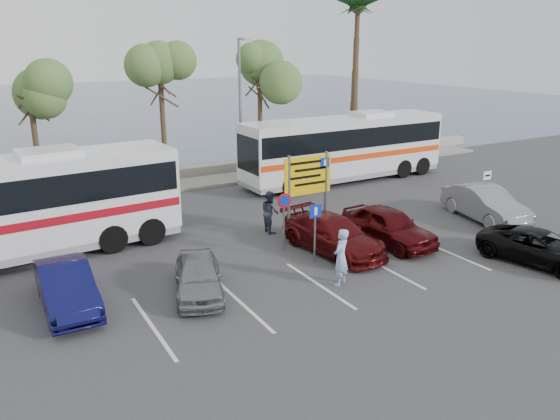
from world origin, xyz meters
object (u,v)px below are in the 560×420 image
car_silver_a (198,276)px  suv_black (540,248)px  car_maroon (333,235)px  car_red (388,226)px  car_silver_b (485,204)px  street_lamp_right (241,103)px  coach_bus_right (344,150)px  car_blue (66,287)px  pedestrian_far (270,212)px  direction_sign (308,182)px  pedestrian_near (341,257)px

car_silver_a → suv_black: bearing=1.1°
car_maroon → suv_black: bearing=-45.6°
car_silver_a → car_red: 8.52m
car_silver_a → car_silver_b: 14.42m
street_lamp_right → car_red: bearing=-87.7°
suv_black → coach_bus_right: bearing=72.2°
coach_bus_right → car_blue: size_ratio=3.03×
car_silver_a → car_maroon: bearing=27.6°
street_lamp_right → suv_black: 17.93m
street_lamp_right → pedestrian_far: bearing=-108.6°
direction_sign → suv_black: bearing=-48.2°
coach_bus_right → suv_black: 14.11m
coach_bus_right → pedestrian_far: coach_bus_right is taller
coach_bus_right → pedestrian_near: 14.76m
pedestrian_near → car_maroon: bearing=-150.2°
car_blue → street_lamp_right: bearing=45.7°
car_silver_a → car_silver_b: (14.40, 0.70, 0.15)m
pedestrian_near → pedestrian_far: 5.98m
street_lamp_right → coach_bus_right: street_lamp_right is taller
coach_bus_right → car_blue: (-17.12, -9.00, -1.15)m
coach_bus_right → suv_black: bearing=-95.0°
car_maroon → pedestrian_near: pedestrian_near is taller
direction_sign → car_red: size_ratio=0.82×
street_lamp_right → car_silver_b: street_lamp_right is taller
street_lamp_right → pedestrian_near: 15.69m
car_blue → suv_black: (15.89, -5.00, -0.08)m
pedestrian_near → street_lamp_right: bearing=-133.0°
direction_sign → car_silver_b: direction_sign is taller
car_blue → car_red: bearing=-2.1°
coach_bus_right → pedestrian_near: (-8.79, -11.83, -0.85)m
car_maroon → pedestrian_near: 3.06m
suv_black → car_silver_b: (2.40, 4.58, 0.17)m
car_red → coach_bus_right: bearing=59.6°
car_silver_a → car_red: (8.50, 0.58, 0.11)m
direction_sign → car_silver_b: size_ratio=0.76×
coach_bus_right → car_silver_b: coach_bus_right is taller
direction_sign → car_red: (2.50, -2.23, -1.68)m
car_blue → car_silver_a: bearing=-15.6°
car_silver_a → street_lamp_right: bearing=77.7°
direction_sign → car_blue: direction_sign is taller
coach_bus_right → pedestrian_near: size_ratio=6.43×
pedestrian_near → pedestrian_far: size_ratio=1.09×
coach_bus_right → suv_black: size_ratio=2.89×
pedestrian_near → pedestrian_far: bearing=-124.9°
car_silver_a → pedestrian_near: bearing=-2.1°
pedestrian_far → car_maroon: bearing=-161.4°
coach_bus_right → pedestrian_far: (-8.23, -5.87, -0.94)m
car_silver_a → car_silver_b: bearing=21.8°
direction_sign → pedestrian_near: (-1.56, -4.53, -1.43)m
car_red → car_silver_b: size_ratio=0.93×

